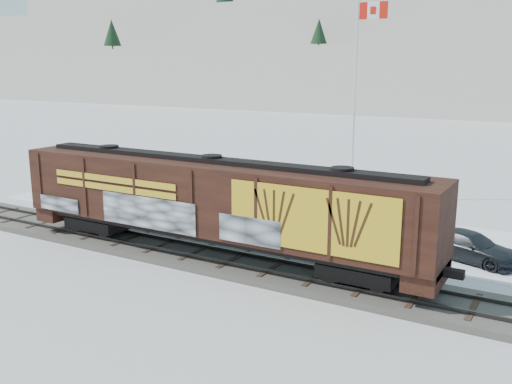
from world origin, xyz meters
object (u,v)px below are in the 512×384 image
Objects in this scene: hopper_railcar at (212,200)px; car_dark at (470,246)px; car_white at (308,209)px; flagpole at (355,128)px; car_silver at (233,198)px.

car_dark is (9.87, 5.85, -2.16)m from hopper_railcar.
hopper_railcar is at bearing 152.69° from car_white.
flagpole is 7.74m from car_white.
car_dark is (14.01, -2.36, -0.09)m from car_silver.
car_white is at bearing 96.45° from car_dark.
car_silver is 5.22m from car_white.
car_silver is (-5.25, -6.20, -3.92)m from flagpole.
hopper_railcar is 4.51× the size of car_dark.
flagpole reaches higher than car_white.
flagpole reaches higher than car_dark.
car_white is at bearing 82.20° from hopper_railcar.
car_white reaches higher than car_silver.
car_dark is at bearing 30.64° from hopper_railcar.
car_silver is (-4.14, 8.21, -2.07)m from hopper_railcar.
car_dark is at bearing -119.97° from car_silver.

